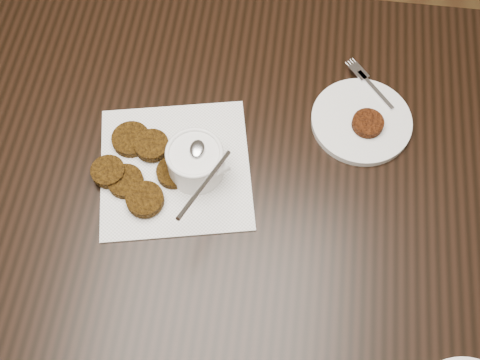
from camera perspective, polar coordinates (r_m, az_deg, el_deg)
name	(u,v)px	position (r m, az deg, el deg)	size (l,w,h in m)	color
floor	(205,309)	(1.76, -3.41, -12.25)	(4.00, 4.00, 0.00)	brown
table	(202,243)	(1.42, -3.63, -6.06)	(1.40, 0.90, 0.75)	black
napkin	(175,168)	(1.08, -6.23, 1.15)	(0.27, 0.27, 0.00)	white
sauce_ramekin	(194,152)	(1.01, -4.44, 2.70)	(0.13, 0.13, 0.14)	white
patty_cluster	(138,169)	(1.08, -9.80, 1.01)	(0.21, 0.21, 0.02)	#58360B
plate_with_patty	(362,119)	(1.14, 11.63, 5.75)	(0.19, 0.19, 0.03)	silver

